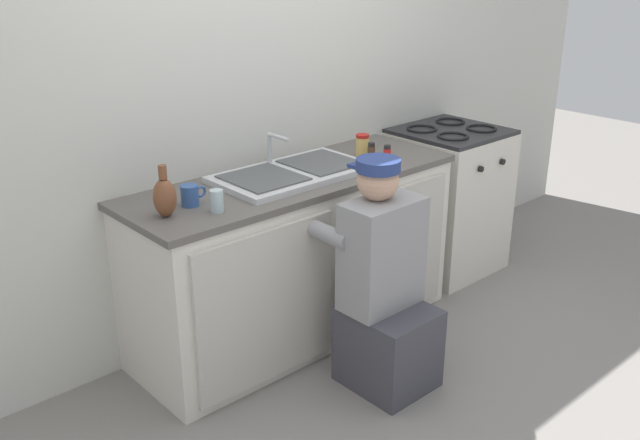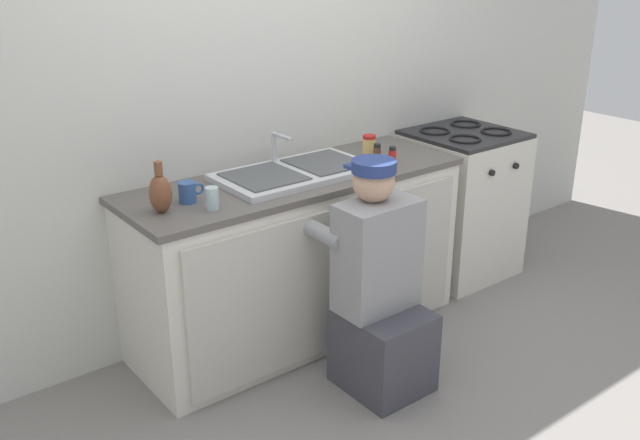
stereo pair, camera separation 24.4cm
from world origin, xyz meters
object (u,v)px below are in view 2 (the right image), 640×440
object	(u,v)px
sink_double_basin	(295,172)
spice_bottle_red	(392,157)
plumber_person	(379,297)
stove_range	(460,203)
condiment_jar	(369,147)
coffee_mug	(188,192)
vase_decorative	(160,193)
spice_bottle_pepper	(377,154)
water_glass	(212,198)

from	to	relation	value
sink_double_basin	spice_bottle_red	size ratio (longest dim) A/B	7.62
sink_double_basin	plumber_person	size ratio (longest dim) A/B	0.72
stove_range	sink_double_basin	bearing A→B (deg)	179.90
condiment_jar	coffee_mug	world-z (taller)	condiment_jar
stove_range	spice_bottle_red	bearing A→B (deg)	-167.04
sink_double_basin	vase_decorative	bearing A→B (deg)	-175.38
stove_range	plumber_person	distance (m)	1.40
stove_range	coffee_mug	bearing A→B (deg)	-179.54
condiment_jar	spice_bottle_pepper	world-z (taller)	condiment_jar
plumber_person	spice_bottle_pepper	distance (m)	0.85
water_glass	condiment_jar	bearing A→B (deg)	8.80
stove_range	coffee_mug	distance (m)	1.94
sink_double_basin	stove_range	bearing A→B (deg)	-0.10
spice_bottle_red	water_glass	world-z (taller)	spice_bottle_red
spice_bottle_red	spice_bottle_pepper	world-z (taller)	same
spice_bottle_pepper	vase_decorative	bearing A→B (deg)	178.73
spice_bottle_red	vase_decorative	world-z (taller)	vase_decorative
plumber_person	coffee_mug	size ratio (longest dim) A/B	8.76
condiment_jar	water_glass	world-z (taller)	condiment_jar
stove_range	spice_bottle_pepper	distance (m)	0.94
sink_double_basin	water_glass	distance (m)	0.59
vase_decorative	plumber_person	bearing A→B (deg)	-35.89
plumber_person	spice_bottle_red	bearing A→B (deg)	43.02
water_glass	sink_double_basin	bearing A→B (deg)	15.84
sink_double_basin	stove_range	distance (m)	1.34
plumber_person	vase_decorative	xyz separation A→B (m)	(-0.78, 0.57, 0.52)
plumber_person	spice_bottle_pepper	world-z (taller)	plumber_person
vase_decorative	coffee_mug	world-z (taller)	vase_decorative
plumber_person	stove_range	bearing A→B (deg)	26.56
spice_bottle_red	plumber_person	bearing A→B (deg)	-136.98
plumber_person	coffee_mug	distance (m)	1.00
stove_range	spice_bottle_pepper	bearing A→B (deg)	-173.76
sink_double_basin	coffee_mug	distance (m)	0.61
sink_double_basin	spice_bottle_pepper	xyz separation A→B (m)	(0.47, -0.09, 0.03)
stove_range	plumber_person	size ratio (longest dim) A/B	0.84
vase_decorative	sink_double_basin	bearing A→B (deg)	4.62
sink_double_basin	spice_bottle_red	distance (m)	0.53
coffee_mug	spice_bottle_pepper	size ratio (longest dim) A/B	1.20
coffee_mug	spice_bottle_red	bearing A→B (deg)	-8.34
spice_bottle_red	water_glass	size ratio (longest dim) A/B	1.05
spice_bottle_red	coffee_mug	size ratio (longest dim) A/B	0.83
plumber_person	coffee_mug	bearing A→B (deg)	135.83
plumber_person	water_glass	world-z (taller)	plumber_person
plumber_person	sink_double_basin	bearing A→B (deg)	91.52
coffee_mug	spice_bottle_pepper	bearing A→B (deg)	-3.82
sink_double_basin	vase_decorative	xyz separation A→B (m)	(-0.76, -0.06, 0.07)
coffee_mug	water_glass	bearing A→B (deg)	-73.69
stove_range	vase_decorative	distance (m)	2.10
spice_bottle_red	water_glass	xyz separation A→B (m)	(-1.07, 0.02, -0.00)
sink_double_basin	spice_bottle_pepper	world-z (taller)	sink_double_basin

